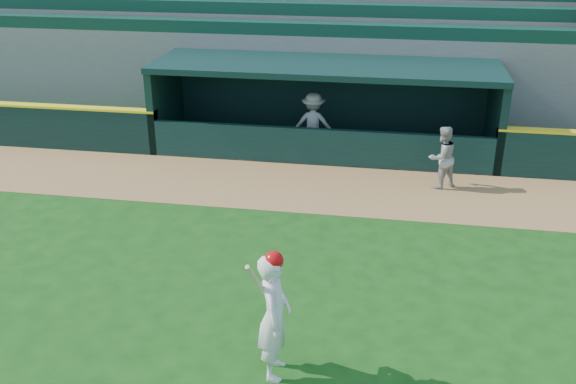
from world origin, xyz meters
name	(u,v)px	position (x,y,z in m)	size (l,w,h in m)	color
ground	(273,295)	(0.00, 0.00, 0.00)	(120.00, 120.00, 0.00)	#134210
warning_track	(310,187)	(0.00, 4.90, 0.01)	(40.00, 3.00, 0.01)	olive
dugout_player_front	(442,157)	(3.13, 5.46, 0.78)	(0.75, 0.59, 1.55)	#989893
dugout_player_inside	(313,124)	(-0.27, 7.33, 0.86)	(1.12, 0.64, 1.73)	#A0A09B
dugout	(326,100)	(0.00, 8.00, 1.36)	(9.40, 2.80, 2.46)	#61615C
stands	(342,35)	(0.01, 12.57, 2.40)	(34.50, 6.25, 7.57)	slate
batter_at_plate	(274,315)	(0.41, -2.02, 1.00)	(0.57, 0.84, 2.03)	white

